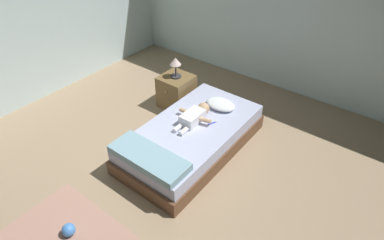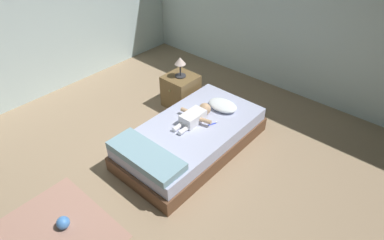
% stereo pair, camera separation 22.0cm
% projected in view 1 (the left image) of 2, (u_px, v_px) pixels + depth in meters
% --- Properties ---
extents(ground_plane, '(8.00, 8.00, 0.00)m').
position_uv_depth(ground_plane, '(166.00, 179.00, 4.06)').
color(ground_plane, tan).
extents(wall_behind_bed, '(8.00, 0.12, 2.87)m').
position_uv_depth(wall_behind_bed, '(286.00, 5.00, 5.09)').
color(wall_behind_bed, silver).
rests_on(wall_behind_bed, ground_plane).
extents(wall_side, '(0.12, 6.00, 2.87)m').
position_uv_depth(wall_side, '(5.00, 17.00, 4.65)').
color(wall_side, silver).
rests_on(wall_side, ground_plane).
extents(bed, '(1.11, 2.09, 0.40)m').
position_uv_depth(bed, '(192.00, 138.00, 4.40)').
color(bed, brown).
rests_on(bed, ground_plane).
extents(pillow, '(0.44, 0.31, 0.10)m').
position_uv_depth(pillow, '(221.00, 104.00, 4.59)').
color(pillow, white).
rests_on(pillow, bed).
extents(baby, '(0.51, 0.66, 0.17)m').
position_uv_depth(baby, '(195.00, 116.00, 4.33)').
color(baby, white).
rests_on(baby, bed).
extents(toothbrush, '(0.07, 0.13, 0.02)m').
position_uv_depth(toothbrush, '(213.00, 123.00, 4.31)').
color(toothbrush, blue).
rests_on(toothbrush, bed).
extents(nightstand, '(0.48, 0.51, 0.53)m').
position_uv_depth(nightstand, '(176.00, 91.00, 5.22)').
color(nightstand, brown).
rests_on(nightstand, ground_plane).
extents(lamp, '(0.17, 0.17, 0.33)m').
position_uv_depth(lamp, '(175.00, 64.00, 4.92)').
color(lamp, '#333338').
rests_on(lamp, nightstand).
extents(toy_ball, '(0.14, 0.14, 0.14)m').
position_uv_depth(toy_ball, '(69.00, 230.00, 3.38)').
color(toy_ball, '#4888E0').
rests_on(toy_ball, rug).
extents(blanket, '(1.00, 0.39, 0.10)m').
position_uv_depth(blanket, '(149.00, 158.00, 3.72)').
color(blanket, '#81AABB').
rests_on(blanket, bed).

